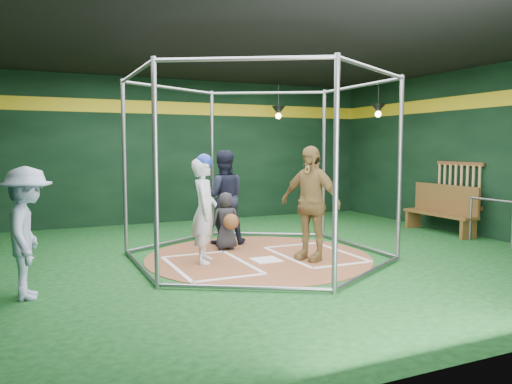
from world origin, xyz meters
name	(u,v)px	position (x,y,z in m)	size (l,w,h in m)	color
room_shell	(258,153)	(0.00, 0.01, 1.75)	(10.10, 9.10, 3.53)	#0D3912
clay_disc	(258,257)	(0.00, 0.00, 0.01)	(3.80, 3.80, 0.01)	brown
home_plate	(266,260)	(0.00, -0.30, 0.02)	(0.43, 0.43, 0.01)	white
batter_box_left	(210,265)	(-0.95, -0.25, 0.02)	(1.17, 1.77, 0.01)	white
batter_box_right	(315,254)	(0.95, -0.25, 0.02)	(1.17, 1.77, 0.01)	white
batting_cage	(258,169)	(0.00, 0.00, 1.50)	(4.05, 4.67, 3.00)	gray
bat_rack	(459,185)	(4.93, 0.40, 1.05)	(0.07, 1.25, 0.98)	brown
pendant_lamp_near	(278,111)	(2.20, 3.60, 2.74)	(0.34, 0.34, 0.90)	black
pendant_lamp_far	(378,109)	(4.00, 2.00, 2.74)	(0.34, 0.34, 0.90)	black
batter_figure	(204,209)	(-0.96, -0.02, 0.88)	(0.61, 0.72, 1.74)	silver
visitor_leopard	(310,203)	(0.68, -0.53, 0.95)	(1.09, 0.46, 1.87)	#AF8E4B
catcher_figure	(226,221)	(-0.28, 0.77, 0.53)	(0.55, 0.59, 1.04)	black
umpire	(223,197)	(-0.13, 1.32, 0.90)	(0.87, 0.68, 1.78)	black
bystander_blue	(27,233)	(-3.52, -0.89, 0.81)	(1.05, 0.60, 1.63)	#9FAFD2
dugout_bench	(442,208)	(4.63, 0.55, 0.53)	(0.42, 1.79, 1.04)	brown
steel_railing	(491,214)	(4.55, -0.77, 0.58)	(0.05, 1.01, 0.87)	slate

